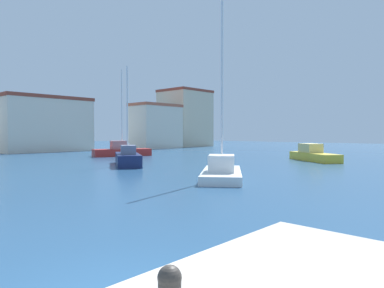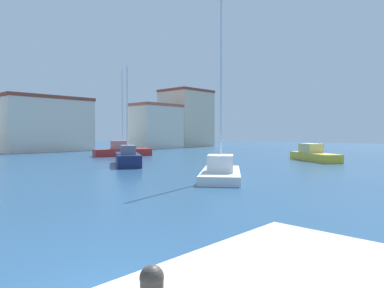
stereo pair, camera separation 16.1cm
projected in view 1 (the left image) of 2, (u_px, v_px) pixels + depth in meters
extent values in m
plane|color=navy|center=(128.00, 164.00, 30.08)|extent=(160.00, 160.00, 0.00)
sphere|color=#38332D|center=(170.00, 278.00, 2.84)|extent=(0.20, 0.20, 0.20)
cube|color=#B22823|center=(122.00, 152.00, 41.04)|extent=(6.99, 4.18, 0.84)
cube|color=#C4716E|center=(118.00, 145.00, 40.82)|extent=(2.06, 1.86, 0.97)
cylinder|color=silver|center=(122.00, 109.00, 40.88)|extent=(0.12, 0.12, 9.36)
cube|color=white|center=(222.00, 175.00, 20.56)|extent=(6.47, 5.61, 0.50)
cube|color=silver|center=(221.00, 163.00, 19.85)|extent=(2.38, 2.29, 0.96)
cylinder|color=silver|center=(222.00, 84.00, 20.39)|extent=(0.12, 0.12, 10.23)
cube|color=#19234C|center=(128.00, 159.00, 29.18)|extent=(4.90, 6.20, 0.99)
cube|color=slate|center=(128.00, 150.00, 28.51)|extent=(2.14, 2.46, 0.73)
cylinder|color=silver|center=(127.00, 110.00, 29.05)|extent=(0.12, 0.12, 7.34)
cylinder|color=silver|center=(128.00, 143.00, 28.06)|extent=(1.24, 1.86, 0.08)
cube|color=gold|center=(314.00, 157.00, 33.87)|extent=(5.48, 6.54, 0.78)
cube|color=#DFCD77|center=(310.00, 148.00, 34.54)|extent=(2.56, 2.72, 0.89)
cube|color=beige|center=(46.00, 126.00, 51.15)|extent=(12.54, 5.97, 7.63)
cube|color=brown|center=(45.00, 98.00, 51.02)|extent=(12.79, 6.09, 0.50)
cube|color=beige|center=(156.00, 128.00, 61.72)|extent=(8.59, 5.28, 7.41)
cube|color=#B25B42|center=(156.00, 105.00, 61.60)|extent=(8.76, 5.38, 0.50)
cube|color=beige|center=(185.00, 120.00, 71.29)|extent=(8.97, 7.79, 11.04)
cube|color=brown|center=(185.00, 92.00, 71.11)|extent=(9.15, 7.95, 0.50)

